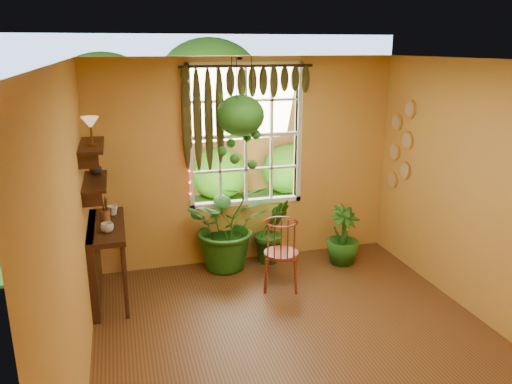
% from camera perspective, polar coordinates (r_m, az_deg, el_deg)
% --- Properties ---
extents(floor, '(4.50, 4.50, 0.00)m').
position_cam_1_polar(floor, '(5.09, 5.69, -17.40)').
color(floor, brown).
rests_on(floor, ground).
extents(ceiling, '(4.50, 4.50, 0.00)m').
position_cam_1_polar(ceiling, '(4.23, 6.75, 14.64)').
color(ceiling, white).
rests_on(ceiling, wall_back).
extents(wall_back, '(4.00, 0.00, 4.00)m').
position_cam_1_polar(wall_back, '(6.54, -1.11, 3.39)').
color(wall_back, '#DA924A').
rests_on(wall_back, floor).
extents(wall_left, '(0.00, 4.50, 4.50)m').
position_cam_1_polar(wall_left, '(4.20, -20.18, -5.16)').
color(wall_left, '#DA924A').
rests_on(wall_left, floor).
extents(wall_right, '(0.00, 4.50, 4.50)m').
position_cam_1_polar(wall_right, '(5.52, 25.86, -0.76)').
color(wall_right, '#DA924A').
rests_on(wall_right, floor).
extents(window, '(1.52, 0.10, 1.86)m').
position_cam_1_polar(window, '(6.50, -1.20, 6.46)').
color(window, white).
rests_on(window, wall_back).
extents(valance_vine, '(1.70, 0.12, 1.10)m').
position_cam_1_polar(valance_vine, '(6.29, -1.71, 11.42)').
color(valance_vine, '#351D0E').
rests_on(valance_vine, window).
extents(string_lights, '(0.03, 0.03, 1.54)m').
position_cam_1_polar(string_lights, '(6.26, -7.78, 6.38)').
color(string_lights, '#FF2633').
rests_on(string_lights, window).
extents(wall_plates, '(0.04, 0.32, 1.10)m').
position_cam_1_polar(wall_plates, '(6.86, 16.19, 5.06)').
color(wall_plates, beige).
rests_on(wall_plates, wall_right).
extents(counter_ledge, '(0.40, 1.20, 0.90)m').
position_cam_1_polar(counter_ledge, '(5.97, -17.55, -6.75)').
color(counter_ledge, '#351D0E').
rests_on(counter_ledge, floor).
extents(shelf_lower, '(0.25, 0.90, 0.04)m').
position_cam_1_polar(shelf_lower, '(5.70, -17.93, 1.15)').
color(shelf_lower, '#351D0E').
rests_on(shelf_lower, wall_left).
extents(shelf_upper, '(0.25, 0.90, 0.04)m').
position_cam_1_polar(shelf_upper, '(5.62, -18.29, 5.09)').
color(shelf_upper, '#351D0E').
rests_on(shelf_upper, wall_left).
extents(backyard, '(14.00, 10.00, 12.00)m').
position_cam_1_polar(backyard, '(11.05, -6.01, 8.31)').
color(backyard, '#1A5117').
rests_on(backyard, ground).
extents(windsor_chair, '(0.53, 0.55, 1.11)m').
position_cam_1_polar(windsor_chair, '(6.03, 2.88, -8.12)').
color(windsor_chair, maroon).
rests_on(windsor_chair, floor).
extents(potted_plant_left, '(1.13, 1.00, 1.20)m').
position_cam_1_polar(potted_plant_left, '(6.47, -3.20, -3.72)').
color(potted_plant_left, '#154713').
rests_on(potted_plant_left, floor).
extents(potted_plant_mid, '(0.50, 0.41, 0.89)m').
position_cam_1_polar(potted_plant_mid, '(6.69, 1.84, -4.44)').
color(potted_plant_mid, '#154713').
rests_on(potted_plant_mid, floor).
extents(potted_plant_right, '(0.57, 0.57, 0.78)m').
position_cam_1_polar(potted_plant_right, '(6.76, 9.90, -4.92)').
color(potted_plant_right, '#154713').
rests_on(potted_plant_right, floor).
extents(hanging_basket, '(0.58, 0.58, 1.32)m').
position_cam_1_polar(hanging_basket, '(6.02, -1.81, 8.01)').
color(hanging_basket, black).
rests_on(hanging_basket, ceiling).
extents(cup_a, '(0.14, 0.14, 0.11)m').
position_cam_1_polar(cup_a, '(5.57, -16.64, -3.93)').
color(cup_a, silver).
rests_on(cup_a, counter_ledge).
extents(cup_b, '(0.14, 0.14, 0.11)m').
position_cam_1_polar(cup_b, '(6.12, -16.05, -2.02)').
color(cup_b, beige).
rests_on(cup_b, counter_ledge).
extents(brush_jar, '(0.10, 0.10, 0.37)m').
position_cam_1_polar(brush_jar, '(5.89, -16.88, -1.90)').
color(brush_jar, brown).
rests_on(brush_jar, counter_ledge).
extents(shelf_vase, '(0.14, 0.14, 0.15)m').
position_cam_1_polar(shelf_vase, '(5.97, -17.89, 2.70)').
color(shelf_vase, '#B2AD99').
rests_on(shelf_vase, shelf_lower).
extents(tiffany_lamp, '(0.18, 0.18, 0.30)m').
position_cam_1_polar(tiffany_lamp, '(5.45, -18.41, 7.34)').
color(tiffany_lamp, '#513517').
rests_on(tiffany_lamp, shelf_upper).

